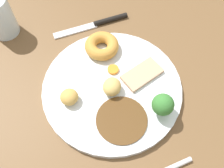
% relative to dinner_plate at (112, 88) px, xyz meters
% --- Properties ---
extents(dining_table, '(1.20, 0.84, 0.04)m').
position_rel_dinner_plate_xyz_m(dining_table, '(-0.03, -0.01, -0.02)').
color(dining_table, brown).
rests_on(dining_table, ground).
extents(dinner_plate, '(0.28, 0.28, 0.01)m').
position_rel_dinner_plate_xyz_m(dinner_plate, '(0.00, 0.00, 0.00)').
color(dinner_plate, white).
rests_on(dinner_plate, dining_table).
extents(gravy_pool, '(0.10, 0.10, 0.00)m').
position_rel_dinner_plate_xyz_m(gravy_pool, '(-0.07, 0.01, 0.01)').
color(gravy_pool, '#563819').
rests_on(gravy_pool, dinner_plate).
extents(meat_slice_main, '(0.07, 0.09, 0.01)m').
position_rel_dinner_plate_xyz_m(meat_slice_main, '(0.00, -0.07, 0.01)').
color(meat_slice_main, tan).
rests_on(meat_slice_main, dinner_plate).
extents(yorkshire_pudding, '(0.07, 0.07, 0.03)m').
position_rel_dinner_plate_xyz_m(yorkshire_pudding, '(0.10, -0.01, 0.02)').
color(yorkshire_pudding, '#C68938').
rests_on(yorkshire_pudding, dinner_plate).
extents(roast_potato_left, '(0.05, 0.05, 0.03)m').
position_rel_dinner_plate_xyz_m(roast_potato_left, '(-0.01, 0.00, 0.02)').
color(roast_potato_left, '#D8B260').
rests_on(roast_potato_left, dinner_plate).
extents(roast_potato_right, '(0.05, 0.05, 0.03)m').
position_rel_dinner_plate_xyz_m(roast_potato_right, '(-0.00, 0.09, 0.02)').
color(roast_potato_right, tan).
rests_on(roast_potato_right, dinner_plate).
extents(carrot_coin_front, '(0.02, 0.02, 0.01)m').
position_rel_dinner_plate_xyz_m(carrot_coin_front, '(0.04, -0.02, 0.01)').
color(carrot_coin_front, orange).
rests_on(carrot_coin_front, dinner_plate).
extents(broccoli_floret, '(0.04, 0.04, 0.05)m').
position_rel_dinner_plate_xyz_m(broccoli_floret, '(-0.08, -0.07, 0.04)').
color(broccoli_floret, '#8CB766').
rests_on(broccoli_floret, dinner_plate).
extents(knife, '(0.02, 0.19, 0.01)m').
position_rel_dinner_plate_xyz_m(knife, '(0.18, -0.03, -0.00)').
color(knife, black).
rests_on(knife, dining_table).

